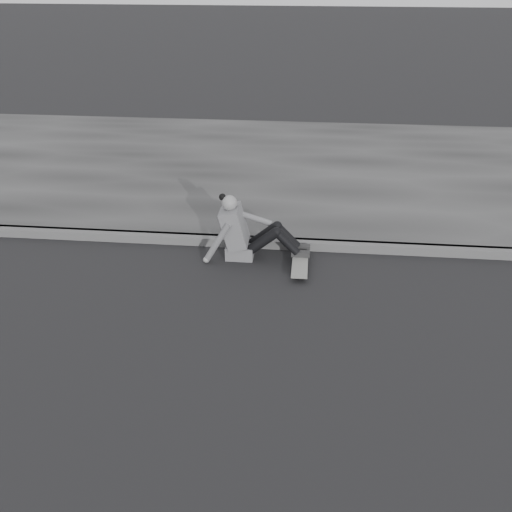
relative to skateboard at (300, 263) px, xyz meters
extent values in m
plane|color=black|center=(0.16, -2.02, -0.07)|extent=(80.00, 80.00, 0.00)
cube|color=#4D4D4D|center=(0.16, 0.56, -0.01)|extent=(24.00, 0.16, 0.12)
cube|color=#313131|center=(0.16, 3.58, -0.01)|extent=(24.00, 6.00, 0.12)
cylinder|color=#A7A7A2|center=(-0.08, -0.26, -0.04)|extent=(0.03, 0.05, 0.05)
cylinder|color=#A7A7A2|center=(0.07, -0.26, -0.04)|extent=(0.03, 0.05, 0.05)
cylinder|color=#A7A7A2|center=(-0.08, 0.26, -0.04)|extent=(0.03, 0.05, 0.05)
cylinder|color=#A7A7A2|center=(0.07, 0.26, -0.04)|extent=(0.03, 0.05, 0.05)
cube|color=#2D2D2F|center=(0.00, -0.26, -0.02)|extent=(0.16, 0.04, 0.03)
cube|color=#2D2D2F|center=(0.00, 0.26, -0.02)|extent=(0.16, 0.04, 0.03)
cube|color=slate|center=(0.00, 0.00, 0.01)|extent=(0.20, 0.78, 0.02)
cube|color=#59595C|center=(-0.80, 0.25, 0.02)|extent=(0.36, 0.34, 0.18)
cube|color=#59595C|center=(-0.87, 0.25, 0.36)|extent=(0.37, 0.40, 0.57)
cube|color=#59595C|center=(-1.00, 0.25, 0.48)|extent=(0.14, 0.30, 0.20)
cylinder|color=gray|center=(-0.92, 0.25, 0.60)|extent=(0.09, 0.09, 0.08)
sphere|color=gray|center=(-0.93, 0.25, 0.69)|extent=(0.20, 0.20, 0.20)
sphere|color=black|center=(-1.02, 0.27, 0.76)|extent=(0.09, 0.09, 0.09)
cylinder|color=black|center=(-0.49, 0.16, 0.21)|extent=(0.43, 0.13, 0.39)
cylinder|color=black|center=(-0.49, 0.34, 0.21)|extent=(0.43, 0.13, 0.39)
cylinder|color=black|center=(-0.19, 0.16, 0.21)|extent=(0.35, 0.11, 0.36)
cylinder|color=black|center=(-0.19, 0.34, 0.21)|extent=(0.35, 0.11, 0.36)
sphere|color=black|center=(-0.32, 0.16, 0.35)|extent=(0.13, 0.13, 0.13)
sphere|color=black|center=(-0.32, 0.34, 0.35)|extent=(0.13, 0.13, 0.13)
cube|color=#282828|center=(0.00, 0.16, 0.05)|extent=(0.24, 0.08, 0.07)
cube|color=#282828|center=(0.00, 0.34, 0.05)|extent=(0.24, 0.08, 0.07)
cylinder|color=#59595C|center=(-1.07, 0.04, 0.22)|extent=(0.38, 0.08, 0.58)
sphere|color=gray|center=(-1.22, 0.03, -0.03)|extent=(0.08, 0.08, 0.08)
cylinder|color=#59595C|center=(-0.63, 0.41, 0.42)|extent=(0.48, 0.08, 0.21)
camera|label=1|loc=(0.07, -6.37, 3.54)|focal=40.00mm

